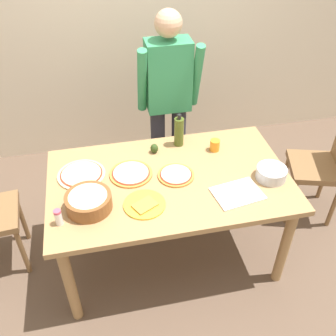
# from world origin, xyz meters

# --- Properties ---
(ground) EXTENTS (8.00, 8.00, 0.00)m
(ground) POSITION_xyz_m (0.00, 0.00, 0.00)
(ground) COLOR brown
(wall_back) EXTENTS (5.60, 0.10, 2.60)m
(wall_back) POSITION_xyz_m (0.00, 1.60, 1.30)
(wall_back) COLOR beige
(wall_back) RESTS_ON ground
(dining_table) EXTENTS (1.60, 0.96, 0.76)m
(dining_table) POSITION_xyz_m (0.00, 0.00, 0.67)
(dining_table) COLOR #A37A4C
(dining_table) RESTS_ON ground
(person_cook) EXTENTS (0.49, 0.25, 1.62)m
(person_cook) POSITION_xyz_m (0.15, 0.76, 0.94)
(person_cook) COLOR #2D2D38
(person_cook) RESTS_ON ground
(chair_wooden_right) EXTENTS (0.50, 0.50, 0.95)m
(chair_wooden_right) POSITION_xyz_m (1.32, 0.19, 0.54)
(chair_wooden_right) COLOR brown
(chair_wooden_right) RESTS_ON ground
(pizza_raw_on_board) EXTENTS (0.32, 0.32, 0.02)m
(pizza_raw_on_board) POSITION_xyz_m (-0.57, 0.15, 0.77)
(pizza_raw_on_board) COLOR beige
(pizza_raw_on_board) RESTS_ON dining_table
(pizza_cooked_on_tray) EXTENTS (0.24, 0.24, 0.02)m
(pizza_cooked_on_tray) POSITION_xyz_m (0.05, 0.02, 0.77)
(pizza_cooked_on_tray) COLOR #C67A33
(pizza_cooked_on_tray) RESTS_ON dining_table
(pizza_second_cooked) EXTENTS (0.29, 0.29, 0.02)m
(pizza_second_cooked) POSITION_xyz_m (-0.25, 0.09, 0.77)
(pizza_second_cooked) COLOR #C67A33
(pizza_second_cooked) RESTS_ON dining_table
(plate_with_slice) EXTENTS (0.26, 0.26, 0.02)m
(plate_with_slice) POSITION_xyz_m (-0.20, -0.22, 0.77)
(plate_with_slice) COLOR gold
(plate_with_slice) RESTS_ON dining_table
(popcorn_bowl) EXTENTS (0.28, 0.28, 0.11)m
(popcorn_bowl) POSITION_xyz_m (-0.53, -0.17, 0.82)
(popcorn_bowl) COLOR brown
(popcorn_bowl) RESTS_ON dining_table
(mixing_bowl_steel) EXTENTS (0.20, 0.20, 0.08)m
(mixing_bowl_steel) POSITION_xyz_m (0.66, -0.13, 0.80)
(mixing_bowl_steel) COLOR #B7B7BC
(mixing_bowl_steel) RESTS_ON dining_table
(olive_oil_bottle) EXTENTS (0.07, 0.07, 0.26)m
(olive_oil_bottle) POSITION_xyz_m (0.15, 0.37, 0.87)
(olive_oil_bottle) COLOR #47561E
(olive_oil_bottle) RESTS_ON dining_table
(cup_orange) EXTENTS (0.07, 0.07, 0.08)m
(cup_orange) POSITION_xyz_m (0.39, 0.24, 0.80)
(cup_orange) COLOR orange
(cup_orange) RESTS_ON dining_table
(salt_shaker) EXTENTS (0.04, 0.04, 0.11)m
(salt_shaker) POSITION_xyz_m (-0.71, -0.26, 0.81)
(salt_shaker) COLOR white
(salt_shaker) RESTS_ON dining_table
(cutting_board_white) EXTENTS (0.33, 0.27, 0.01)m
(cutting_board_white) POSITION_xyz_m (0.39, -0.24, 0.77)
(cutting_board_white) COLOR white
(cutting_board_white) RESTS_ON dining_table
(avocado) EXTENTS (0.06, 0.06, 0.07)m
(avocado) POSITION_xyz_m (-0.05, 0.31, 0.80)
(avocado) COLOR #2D4219
(avocado) RESTS_ON dining_table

